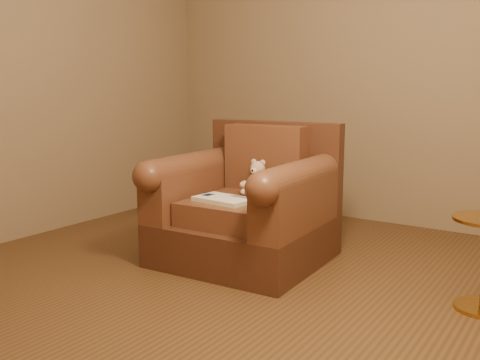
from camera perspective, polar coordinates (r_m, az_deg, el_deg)
The scene contains 4 objects.
floor at distance 3.13m, azimuth -0.01°, elevation -11.65°, with size 4.00×4.00×0.00m, color #56371D.
armchair at distance 3.58m, azimuth 0.82°, elevation -2.99°, with size 1.05×1.00×0.91m.
teddy_bear at distance 3.62m, azimuth 1.72°, elevation -0.08°, with size 0.18×0.20×0.24m.
guidebook at distance 3.39m, azimuth -1.79°, elevation -2.09°, with size 0.38×0.25×0.03m.
Camera 1 is at (1.62, -2.42, 1.15)m, focal length 40.00 mm.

